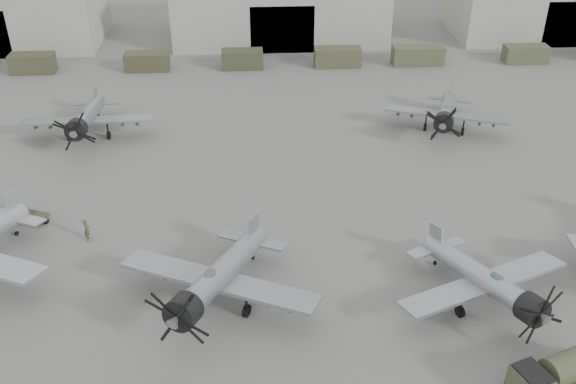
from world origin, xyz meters
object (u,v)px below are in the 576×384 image
(fuel_tanker, at_px, (564,370))
(tug_trailer, at_px, (0,209))
(aircraft_far_1, at_px, (446,113))
(ground_crew, at_px, (87,230))
(aircraft_far_0, at_px, (85,118))
(aircraft_mid_1, at_px, (215,280))
(aircraft_mid_2, at_px, (488,282))

(fuel_tanker, xyz_separation_m, tug_trailer, (-36.56, 19.67, -0.92))
(aircraft_far_1, distance_m, ground_crew, 34.94)
(aircraft_far_0, bearing_deg, tug_trailer, -109.70)
(aircraft_far_1, bearing_deg, tug_trailer, -142.73)
(aircraft_mid_1, height_order, aircraft_mid_2, aircraft_mid_1)
(aircraft_mid_1, relative_size, aircraft_far_1, 1.09)
(aircraft_mid_1, bearing_deg, tug_trailer, 169.93)
(aircraft_mid_1, relative_size, ground_crew, 7.11)
(aircraft_far_0, distance_m, ground_crew, 16.94)
(ground_crew, bearing_deg, aircraft_far_1, -76.05)
(aircraft_far_1, height_order, tug_trailer, aircraft_far_1)
(ground_crew, bearing_deg, aircraft_mid_1, -143.13)
(aircraft_mid_1, xyz_separation_m, ground_crew, (-9.82, 8.18, -1.50))
(ground_crew, bearing_deg, fuel_tanker, -131.96)
(aircraft_mid_1, bearing_deg, aircraft_mid_2, 21.30)
(aircraft_far_1, xyz_separation_m, fuel_tanker, (-2.07, -31.82, -0.76))
(aircraft_mid_1, bearing_deg, aircraft_far_0, 142.56)
(tug_trailer, bearing_deg, ground_crew, -6.11)
(aircraft_far_0, xyz_separation_m, tug_trailer, (-4.28, -12.70, -1.77))
(aircraft_far_1, distance_m, tug_trailer, 40.53)
(aircraft_far_1, bearing_deg, ground_crew, -132.90)
(aircraft_mid_2, distance_m, aircraft_far_0, 39.65)
(aircraft_far_1, bearing_deg, aircraft_mid_2, -79.59)
(aircraft_far_0, xyz_separation_m, ground_crew, (3.32, -16.56, -1.35))
(aircraft_far_0, xyz_separation_m, fuel_tanker, (32.28, -32.37, -0.85))
(aircraft_far_0, relative_size, aircraft_far_1, 1.04)
(aircraft_mid_1, xyz_separation_m, aircraft_mid_2, (17.04, -0.98, -0.23))
(aircraft_mid_1, distance_m, fuel_tanker, 20.63)
(fuel_tanker, bearing_deg, aircraft_far_0, 114.61)
(aircraft_mid_1, distance_m, aircraft_mid_2, 17.07)
(fuel_tanker, xyz_separation_m, ground_crew, (-28.96, 15.81, -0.50))
(aircraft_far_0, distance_m, aircraft_far_1, 34.35)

